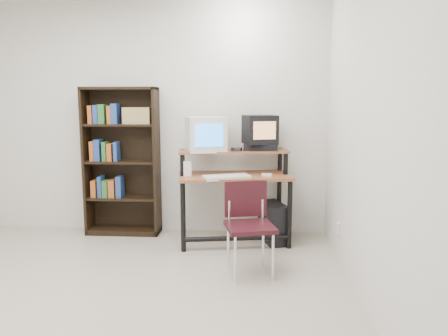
# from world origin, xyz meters

# --- Properties ---
(floor) EXTENTS (4.00, 4.00, 0.01)m
(floor) POSITION_xyz_m (0.00, 0.00, -0.01)
(floor) COLOR #B2A694
(floor) RESTS_ON ground
(back_wall) EXTENTS (4.00, 0.01, 2.60)m
(back_wall) POSITION_xyz_m (0.00, 2.00, 1.30)
(back_wall) COLOR silver
(back_wall) RESTS_ON floor
(right_wall) EXTENTS (0.01, 4.00, 2.60)m
(right_wall) POSITION_xyz_m (2.00, 0.00, 1.30)
(right_wall) COLOR silver
(right_wall) RESTS_ON floor
(computer_desk) EXTENTS (1.24, 0.76, 0.98)m
(computer_desk) POSITION_xyz_m (0.98, 1.62, 0.68)
(computer_desk) COLOR brown
(computer_desk) RESTS_ON floor
(crt_monitor) EXTENTS (0.48, 0.48, 0.37)m
(crt_monitor) POSITION_xyz_m (0.67, 1.67, 1.15)
(crt_monitor) COLOR beige
(crt_monitor) RESTS_ON computer_desk
(vcr) EXTENTS (0.36, 0.26, 0.08)m
(vcr) POSITION_xyz_m (1.25, 1.75, 1.01)
(vcr) COLOR black
(vcr) RESTS_ON computer_desk
(crt_tv) EXTENTS (0.40, 0.39, 0.30)m
(crt_tv) POSITION_xyz_m (1.24, 1.75, 1.20)
(crt_tv) COLOR black
(crt_tv) RESTS_ON vcr
(cd_spindle) EXTENTS (0.13, 0.13, 0.05)m
(cd_spindle) POSITION_xyz_m (1.00, 1.64, 0.99)
(cd_spindle) COLOR #26262B
(cd_spindle) RESTS_ON computer_desk
(keyboard) EXTENTS (0.51, 0.37, 0.03)m
(keyboard) POSITION_xyz_m (0.91, 1.42, 0.74)
(keyboard) COLOR beige
(keyboard) RESTS_ON computer_desk
(mousepad) EXTENTS (0.25, 0.22, 0.01)m
(mousepad) POSITION_xyz_m (1.33, 1.53, 0.72)
(mousepad) COLOR black
(mousepad) RESTS_ON computer_desk
(mouse) EXTENTS (0.10, 0.06, 0.03)m
(mouse) POSITION_xyz_m (1.32, 1.55, 0.74)
(mouse) COLOR white
(mouse) RESTS_ON mousepad
(desk_speaker) EXTENTS (0.10, 0.10, 0.17)m
(desk_speaker) POSITION_xyz_m (0.50, 1.50, 0.80)
(desk_speaker) COLOR beige
(desk_speaker) RESTS_ON computer_desk
(pc_tower) EXTENTS (0.33, 0.49, 0.42)m
(pc_tower) POSITION_xyz_m (1.40, 1.65, 0.21)
(pc_tower) COLOR black
(pc_tower) RESTS_ON floor
(school_chair) EXTENTS (0.48, 0.48, 0.80)m
(school_chair) POSITION_xyz_m (1.14, 0.79, 0.49)
(school_chair) COLOR black
(school_chair) RESTS_ON floor
(bookshelf) EXTENTS (0.83, 0.28, 1.65)m
(bookshelf) POSITION_xyz_m (-0.30, 1.85, 0.85)
(bookshelf) COLOR black
(bookshelf) RESTS_ON floor
(wall_outlet) EXTENTS (0.02, 0.08, 0.12)m
(wall_outlet) POSITION_xyz_m (1.99, 1.15, 0.30)
(wall_outlet) COLOR beige
(wall_outlet) RESTS_ON right_wall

